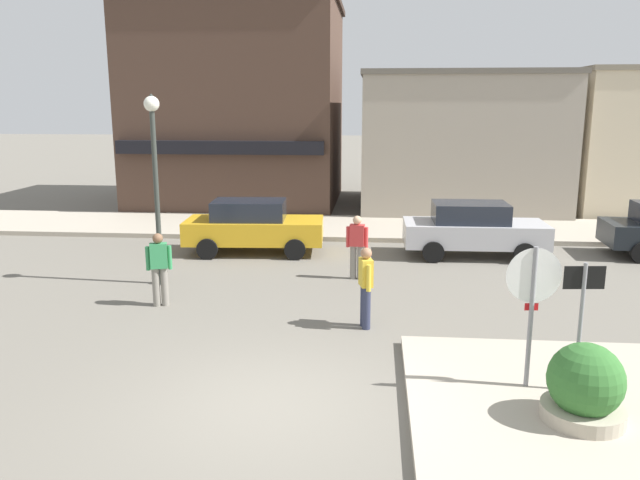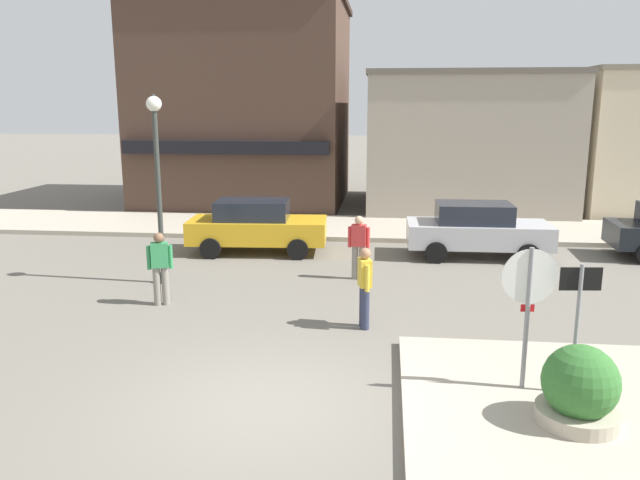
{
  "view_description": "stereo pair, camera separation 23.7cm",
  "coord_description": "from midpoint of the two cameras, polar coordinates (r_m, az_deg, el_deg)",
  "views": [
    {
      "loc": [
        1.46,
        -8.28,
        4.3
      ],
      "look_at": [
        0.32,
        4.5,
        1.5
      ],
      "focal_mm": 35.0,
      "sensor_mm": 36.0,
      "label": 1
    },
    {
      "loc": [
        1.7,
        -8.25,
        4.3
      ],
      "look_at": [
        0.32,
        4.5,
        1.5
      ],
      "focal_mm": 35.0,
      "sensor_mm": 36.0,
      "label": 2
    }
  ],
  "objects": [
    {
      "name": "pedestrian_crossing_far",
      "position": [
        15.53,
        2.96,
        -0.47
      ],
      "size": [
        0.56,
        0.26,
        1.61
      ],
      "color": "gray",
      "rests_on": "ground"
    },
    {
      "name": "building_corner_shop",
      "position": [
        28.09,
        -7.44,
        12.27
      ],
      "size": [
        8.61,
        8.6,
        8.65
      ],
      "color": "#473328",
      "rests_on": "ground"
    },
    {
      "name": "sidewalk_corner",
      "position": [
        10.11,
        26.25,
        -13.74
      ],
      "size": [
        6.4,
        4.8,
        0.15
      ],
      "primitive_type": "cube",
      "color": "#A89E8C",
      "rests_on": "ground"
    },
    {
      "name": "parked_car_second",
      "position": [
        18.36,
        13.47,
        1.02
      ],
      "size": [
        4.02,
        1.92,
        1.56
      ],
      "color": "#B7B7BC",
      "rests_on": "ground"
    },
    {
      "name": "lamp_post",
      "position": [
        15.29,
        -15.3,
        6.85
      ],
      "size": [
        0.36,
        0.36,
        4.54
      ],
      "color": "#333833",
      "rests_on": "ground"
    },
    {
      "name": "building_storefront_left_near",
      "position": [
        27.07,
        12.16,
        8.82
      ],
      "size": [
        7.96,
        7.8,
        5.54
      ],
      "color": "#9E9384",
      "rests_on": "ground"
    },
    {
      "name": "pedestrian_crossing_near",
      "position": [
        12.15,
        3.64,
        -4.13
      ],
      "size": [
        0.3,
        0.56,
        1.61
      ],
      "color": "#2D334C",
      "rests_on": "ground"
    },
    {
      "name": "kerb_far",
      "position": [
        21.86,
        0.84,
        1.17
      ],
      "size": [
        80.0,
        4.0,
        0.15
      ],
      "primitive_type": "cube",
      "color": "#A89E8C",
      "rests_on": "ground"
    },
    {
      "name": "stop_sign",
      "position": [
        9.63,
        18.16,
        -5.13
      ],
      "size": [
        0.82,
        0.1,
        2.3
      ],
      "color": "gray",
      "rests_on": "ground"
    },
    {
      "name": "ground_plane",
      "position": [
        9.45,
        -5.27,
        -14.82
      ],
      "size": [
        160.0,
        160.0,
        0.0
      ],
      "primitive_type": "plane",
      "color": "#6B665B"
    },
    {
      "name": "one_way_sign",
      "position": [
        9.78,
        22.12,
        -6.32
      ],
      "size": [
        0.6,
        0.08,
        2.1
      ],
      "color": "gray",
      "rests_on": "ground"
    },
    {
      "name": "planter",
      "position": [
        9.19,
        22.34,
        -12.68
      ],
      "size": [
        1.1,
        1.1,
        1.23
      ],
      "color": "#ADA38E",
      "rests_on": "ground"
    },
    {
      "name": "parked_car_nearest",
      "position": [
        18.41,
        -6.49,
        1.31
      ],
      "size": [
        4.1,
        2.07,
        1.56
      ],
      "color": "gold",
      "rests_on": "ground"
    },
    {
      "name": "pedestrian_kerb_side",
      "position": [
        13.91,
        -14.96,
        -2.4
      ],
      "size": [
        0.55,
        0.32,
        1.61
      ],
      "color": "gray",
      "rests_on": "ground"
    }
  ]
}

